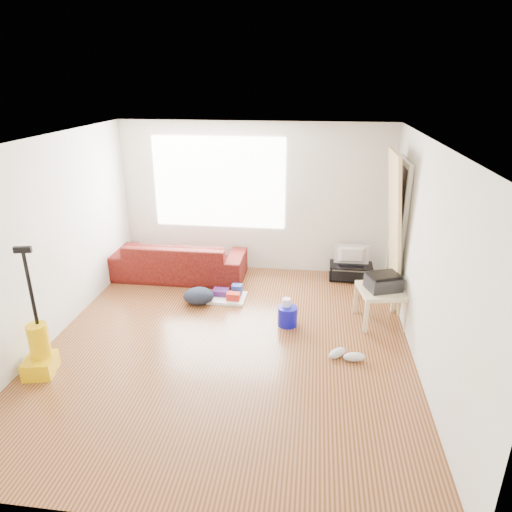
# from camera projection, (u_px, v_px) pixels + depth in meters

# --- Properties ---
(room) EXTENTS (4.51, 5.01, 2.51)m
(room) POSITION_uv_depth(u_px,v_px,m) (235.00, 247.00, 5.42)
(room) COLOR #4F2D13
(room) RESTS_ON ground
(sofa) EXTENTS (2.17, 0.85, 0.63)m
(sofa) POSITION_uv_depth(u_px,v_px,m) (180.00, 277.00, 7.69)
(sofa) COLOR #390405
(sofa) RESTS_ON ground
(tv_stand) EXTENTS (0.70, 0.41, 0.26)m
(tv_stand) POSITION_uv_depth(u_px,v_px,m) (351.00, 271.00, 7.55)
(tv_stand) COLOR black
(tv_stand) RESTS_ON ground
(tv) EXTENTS (0.56, 0.07, 0.32)m
(tv) POSITION_uv_depth(u_px,v_px,m) (352.00, 255.00, 7.44)
(tv) COLOR black
(tv) RESTS_ON tv_stand
(side_table) EXTENTS (0.69, 0.69, 0.49)m
(side_table) POSITION_uv_depth(u_px,v_px,m) (382.00, 294.00, 6.13)
(side_table) COLOR #CABB8D
(side_table) RESTS_ON ground
(printer) EXTENTS (0.52, 0.46, 0.22)m
(printer) POSITION_uv_depth(u_px,v_px,m) (383.00, 282.00, 6.06)
(printer) COLOR black
(printer) RESTS_ON side_table
(bucket) EXTENTS (0.33, 0.33, 0.27)m
(bucket) POSITION_uv_depth(u_px,v_px,m) (287.00, 325.00, 6.20)
(bucket) COLOR #0B0BA1
(bucket) RESTS_ON ground
(toilet_paper) EXTENTS (0.12, 0.12, 0.11)m
(toilet_paper) POSITION_uv_depth(u_px,v_px,m) (286.00, 311.00, 6.17)
(toilet_paper) COLOR silver
(toilet_paper) RESTS_ON bucket
(cleaning_tray) EXTENTS (0.56, 0.45, 0.20)m
(cleaning_tray) POSITION_uv_depth(u_px,v_px,m) (228.00, 295.00, 6.90)
(cleaning_tray) COLOR white
(cleaning_tray) RESTS_ON ground
(backpack) EXTENTS (0.51, 0.43, 0.25)m
(backpack) POSITION_uv_depth(u_px,v_px,m) (199.00, 303.00, 6.78)
(backpack) COLOR black
(backpack) RESTS_ON ground
(sneakers) EXTENTS (0.47, 0.27, 0.11)m
(sneakers) POSITION_uv_depth(u_px,v_px,m) (346.00, 355.00, 5.43)
(sneakers) COLOR silver
(sneakers) RESTS_ON ground
(vacuum) EXTENTS (0.38, 0.42, 1.50)m
(vacuum) POSITION_uv_depth(u_px,v_px,m) (39.00, 351.00, 5.11)
(vacuum) COLOR #DFAC02
(vacuum) RESTS_ON ground
(door_panel) EXTENTS (0.28, 0.89, 2.22)m
(door_panel) POSITION_uv_depth(u_px,v_px,m) (386.00, 301.00, 6.84)
(door_panel) COLOR tan
(door_panel) RESTS_ON ground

